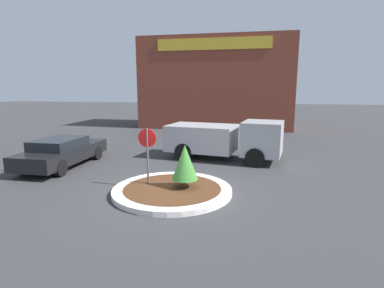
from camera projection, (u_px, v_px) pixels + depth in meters
ground_plane at (172, 193)px, 10.05m from camera, size 120.00×120.00×0.00m
traffic_island at (172, 190)px, 10.03m from camera, size 3.99×3.99×0.17m
stop_sign at (147, 147)px, 10.28m from camera, size 0.64×0.07×2.12m
island_shrub at (185, 162)px, 9.92m from camera, size 0.88×0.88×1.45m
utility_truck at (224, 138)px, 14.59m from camera, size 5.75×2.93×1.94m
storefront_building at (217, 84)px, 26.92m from camera, size 12.92×6.07×7.69m
parked_sedan_black at (62, 152)px, 13.31m from camera, size 1.95×4.75×1.30m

